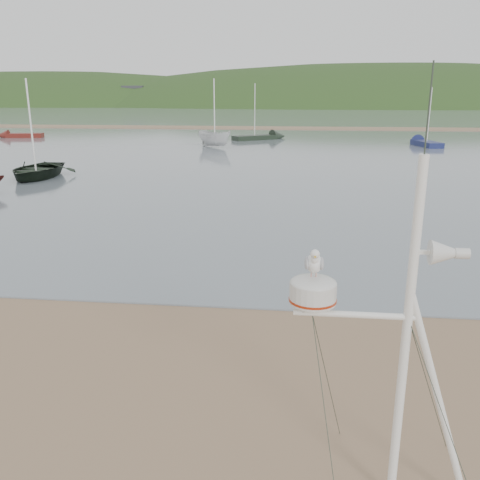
# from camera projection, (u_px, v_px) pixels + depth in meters

# --- Properties ---
(ground) EXTENTS (560.00, 560.00, 0.00)m
(ground) POSITION_uv_depth(u_px,v_px,m) (99.00, 399.00, 8.59)
(ground) COLOR #7D6148
(ground) RESTS_ON ground
(water) EXTENTS (560.00, 256.00, 0.04)m
(water) POSITION_uv_depth(u_px,v_px,m) (287.00, 113.00, 134.60)
(water) COLOR slate
(water) RESTS_ON ground
(sandbar) EXTENTS (560.00, 7.00, 0.07)m
(sandbar) POSITION_uv_depth(u_px,v_px,m) (277.00, 128.00, 75.39)
(sandbar) COLOR #7D6148
(sandbar) RESTS_ON water
(hill_ridge) EXTENTS (620.00, 180.00, 80.00)m
(hill_ridge) POSITION_uv_depth(u_px,v_px,m) (331.00, 149.00, 236.39)
(hill_ridge) COLOR #203917
(hill_ridge) RESTS_ON ground
(far_cottages) EXTENTS (294.40, 6.30, 8.00)m
(far_cottages) POSITION_uv_depth(u_px,v_px,m) (299.00, 96.00, 194.26)
(far_cottages) COLOR silver
(far_cottages) RESTS_ON ground
(mast_rig) EXTENTS (2.35, 2.51, 5.31)m
(mast_rig) POSITION_uv_depth(u_px,v_px,m) (394.00, 412.00, 6.11)
(mast_rig) COLOR white
(mast_rig) RESTS_ON ground
(boat_dark) EXTENTS (3.64, 1.17, 5.05)m
(boat_dark) POSITION_uv_depth(u_px,v_px,m) (32.00, 136.00, 30.09)
(boat_dark) COLOR black
(boat_dark) RESTS_ON water
(boat_white) EXTENTS (2.29, 2.29, 4.26)m
(boat_white) POSITION_uv_depth(u_px,v_px,m) (215.00, 124.00, 48.08)
(boat_white) COLOR silver
(boat_white) RESTS_ON water
(dinghy_red_far) EXTENTS (5.45, 2.17, 1.29)m
(dinghy_red_far) POSITION_uv_depth(u_px,v_px,m) (14.00, 135.00, 59.23)
(dinghy_red_far) COLOR #5A1A14
(dinghy_red_far) RESTS_ON ground
(sailboat_blue_far) EXTENTS (2.57, 6.17, 6.00)m
(sailboat_blue_far) POSITION_uv_depth(u_px,v_px,m) (420.00, 142.00, 50.80)
(sailboat_blue_far) COLOR #161D4D
(sailboat_blue_far) RESTS_ON ground
(sailboat_dark_mid) EXTENTS (6.29, 5.19, 6.58)m
(sailboat_dark_mid) POSITION_uv_depth(u_px,v_px,m) (267.00, 137.00, 57.20)
(sailboat_dark_mid) COLOR black
(sailboat_dark_mid) RESTS_ON ground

